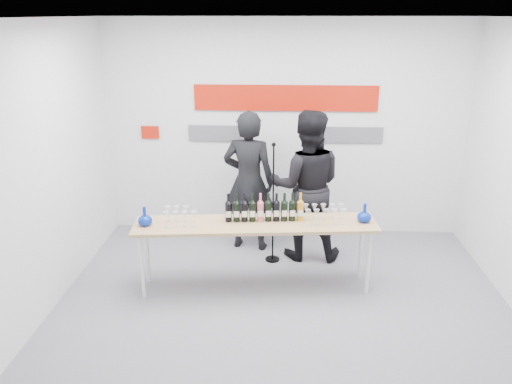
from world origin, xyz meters
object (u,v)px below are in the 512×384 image
tasting_table (256,228)px  presenter_left (249,181)px  presenter_right (306,186)px  mic_stand (273,226)px

tasting_table → presenter_left: 1.11m
presenter_right → mic_stand: 0.66m
tasting_table → presenter_right: 1.06m
presenter_right → mic_stand: (-0.41, -0.17, -0.49)m
presenter_left → tasting_table: bearing=107.2°
tasting_table → presenter_right: bearing=49.6°
presenter_right → presenter_left: bearing=-15.5°
tasting_table → mic_stand: size_ratio=1.75×
tasting_table → mic_stand: (0.18, 0.68, -0.27)m
presenter_right → mic_stand: size_ratio=1.23×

